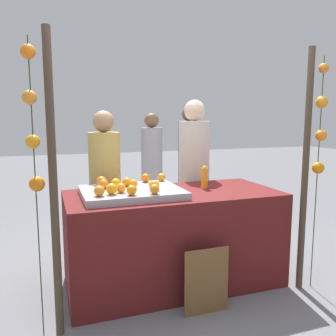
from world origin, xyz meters
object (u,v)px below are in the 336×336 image
object	(u,v)px
vendor_left	(105,194)
vendor_right	(194,182)
juice_bottle	(204,178)
chalkboard_sign	(206,282)
orange_0	(154,189)
stall_counter	(173,238)
orange_1	(116,183)

from	to	relation	value
vendor_left	vendor_right	bearing A→B (deg)	2.06
juice_bottle	chalkboard_sign	bearing A→B (deg)	-113.23
vendor_left	vendor_right	distance (m)	1.00
orange_0	vendor_left	bearing A→B (deg)	105.36
juice_bottle	vendor_right	xyz separation A→B (m)	(0.15, 0.59, -0.16)
orange_0	juice_bottle	world-z (taller)	juice_bottle
stall_counter	orange_0	world-z (taller)	orange_0
orange_0	vendor_left	xyz separation A→B (m)	(-0.25, 0.90, -0.21)
vendor_right	orange_0	bearing A→B (deg)	-128.60
stall_counter	juice_bottle	bearing A→B (deg)	13.58
orange_0	chalkboard_sign	xyz separation A→B (m)	(0.32, -0.30, -0.70)
orange_0	orange_1	distance (m)	0.41
vendor_left	orange_1	bearing A→B (deg)	-89.78
stall_counter	juice_bottle	world-z (taller)	juice_bottle
orange_1	vendor_right	bearing A→B (deg)	31.37
vendor_right	chalkboard_sign	bearing A→B (deg)	-109.07
chalkboard_sign	orange_0	bearing A→B (deg)	136.42
vendor_right	vendor_left	bearing A→B (deg)	-177.94
orange_1	vendor_left	world-z (taller)	vendor_left
stall_counter	juice_bottle	distance (m)	0.63
orange_1	vendor_left	distance (m)	0.61
vendor_left	chalkboard_sign	bearing A→B (deg)	-64.81
stall_counter	vendor_left	distance (m)	0.87
chalkboard_sign	juice_bottle	bearing A→B (deg)	66.77
orange_1	vendor_right	size ratio (longest dim) A/B	0.05
orange_0	vendor_right	size ratio (longest dim) A/B	0.05
juice_bottle	vendor_left	xyz separation A→B (m)	(-0.85, 0.55, -0.21)
juice_bottle	orange_0	bearing A→B (deg)	-149.77
stall_counter	vendor_left	xyz separation A→B (m)	(-0.51, 0.64, 0.31)
stall_counter	vendor_left	world-z (taller)	vendor_left
orange_1	chalkboard_sign	distance (m)	1.10
stall_counter	orange_0	size ratio (longest dim) A/B	23.55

